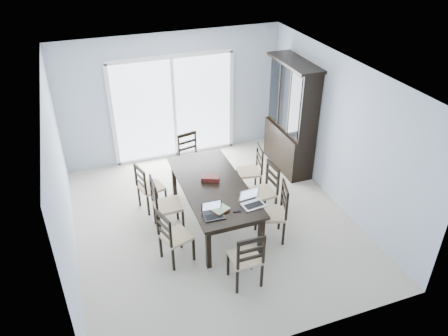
# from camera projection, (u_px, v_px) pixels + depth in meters

# --- Properties ---
(floor) EXTENTS (5.00, 5.00, 0.00)m
(floor) POSITION_uv_depth(u_px,v_px,m) (214.00, 221.00, 7.42)
(floor) COLOR #BCB8A1
(floor) RESTS_ON ground
(ceiling) EXTENTS (5.00, 5.00, 0.00)m
(ceiling) POSITION_uv_depth(u_px,v_px,m) (212.00, 74.00, 6.07)
(ceiling) COLOR white
(ceiling) RESTS_ON back_wall
(back_wall) EXTENTS (4.50, 0.02, 2.60)m
(back_wall) POSITION_uv_depth(u_px,v_px,m) (173.00, 97.00, 8.75)
(back_wall) COLOR #AAB7CA
(back_wall) RESTS_ON floor
(wall_left) EXTENTS (0.02, 5.00, 2.60)m
(wall_left) POSITION_uv_depth(u_px,v_px,m) (60.00, 182.00, 6.09)
(wall_left) COLOR #AAB7CA
(wall_left) RESTS_ON floor
(wall_right) EXTENTS (0.02, 5.00, 2.60)m
(wall_right) POSITION_uv_depth(u_px,v_px,m) (338.00, 133.00, 7.40)
(wall_right) COLOR #AAB7CA
(wall_right) RESTS_ON floor
(balcony) EXTENTS (4.50, 2.00, 0.10)m
(balcony) POSITION_uv_depth(u_px,v_px,m) (166.00, 136.00, 10.26)
(balcony) COLOR gray
(balcony) RESTS_ON ground
(railing) EXTENTS (4.50, 0.06, 1.10)m
(railing) POSITION_uv_depth(u_px,v_px,m) (155.00, 97.00, 10.75)
(railing) COLOR #99999E
(railing) RESTS_ON balcony
(dining_table) EXTENTS (1.00, 2.20, 0.75)m
(dining_table) POSITION_uv_depth(u_px,v_px,m) (213.00, 189.00, 7.07)
(dining_table) COLOR black
(dining_table) RESTS_ON floor
(china_hutch) EXTENTS (0.50, 1.38, 2.20)m
(china_hutch) POSITION_uv_depth(u_px,v_px,m) (291.00, 118.00, 8.46)
(china_hutch) COLOR black
(china_hutch) RESTS_ON floor
(sliding_door) EXTENTS (2.52, 0.05, 2.18)m
(sliding_door) POSITION_uv_depth(u_px,v_px,m) (174.00, 108.00, 8.85)
(sliding_door) COLOR silver
(sliding_door) RESTS_ON floor
(chair_left_near) EXTENTS (0.51, 0.50, 1.05)m
(chair_left_near) POSITION_uv_depth(u_px,v_px,m) (170.00, 232.00, 6.31)
(chair_left_near) COLOR black
(chair_left_near) RESTS_ON floor
(chair_left_mid) EXTENTS (0.44, 0.43, 1.13)m
(chair_left_mid) POSITION_uv_depth(u_px,v_px,m) (161.00, 200.00, 6.93)
(chair_left_mid) COLOR black
(chair_left_mid) RESTS_ON floor
(chair_left_far) EXTENTS (0.49, 0.48, 1.03)m
(chair_left_far) POSITION_uv_depth(u_px,v_px,m) (146.00, 183.00, 7.45)
(chair_left_far) COLOR black
(chair_left_far) RESTS_ON floor
(chair_right_near) EXTENTS (0.55, 0.54, 1.14)m
(chair_right_near) POSITION_uv_depth(u_px,v_px,m) (277.00, 206.00, 6.77)
(chair_right_near) COLOR black
(chair_right_near) RESTS_ON floor
(chair_right_mid) EXTENTS (0.45, 0.44, 1.11)m
(chair_right_mid) POSITION_uv_depth(u_px,v_px,m) (266.00, 185.00, 7.32)
(chair_right_mid) COLOR black
(chair_right_mid) RESTS_ON floor
(chair_right_far) EXTENTS (0.47, 0.46, 1.05)m
(chair_right_far) POSITION_uv_depth(u_px,v_px,m) (254.00, 165.00, 7.93)
(chair_right_far) COLOR black
(chair_right_far) RESTS_ON floor
(chair_end_near) EXTENTS (0.41, 0.42, 1.07)m
(chair_end_near) POSITION_uv_depth(u_px,v_px,m) (248.00, 255.00, 5.89)
(chair_end_near) COLOR black
(chair_end_near) RESTS_ON floor
(chair_end_far) EXTENTS (0.48, 0.49, 1.08)m
(chair_end_far) POSITION_uv_depth(u_px,v_px,m) (190.00, 152.00, 8.33)
(chair_end_far) COLOR black
(chair_end_far) RESTS_ON floor
(laptop_dark) EXTENTS (0.32, 0.23, 0.21)m
(laptop_dark) POSITION_uv_depth(u_px,v_px,m) (214.00, 214.00, 6.28)
(laptop_dark) COLOR black
(laptop_dark) RESTS_ON dining_table
(laptop_silver) EXTENTS (0.36, 0.27, 0.23)m
(laptop_silver) POSITION_uv_depth(u_px,v_px,m) (253.00, 203.00, 6.51)
(laptop_silver) COLOR #B3B2B5
(laptop_silver) RESTS_ON dining_table
(book_stack) EXTENTS (0.30, 0.27, 0.04)m
(book_stack) POSITION_uv_depth(u_px,v_px,m) (220.00, 210.00, 6.42)
(book_stack) COLOR maroon
(book_stack) RESTS_ON dining_table
(cell_phone) EXTENTS (0.13, 0.07, 0.01)m
(cell_phone) POSITION_uv_depth(u_px,v_px,m) (237.00, 211.00, 6.42)
(cell_phone) COLOR black
(cell_phone) RESTS_ON dining_table
(game_box) EXTENTS (0.33, 0.25, 0.07)m
(game_box) POSITION_uv_depth(u_px,v_px,m) (210.00, 178.00, 7.12)
(game_box) COLOR #490E14
(game_box) RESTS_ON dining_table
(hot_tub) EXTENTS (2.09, 1.94, 0.93)m
(hot_tub) POSITION_uv_depth(u_px,v_px,m) (129.00, 121.00, 9.76)
(hot_tub) COLOR brown
(hot_tub) RESTS_ON balcony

